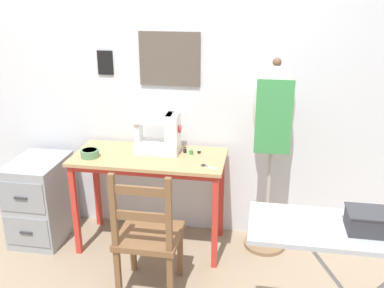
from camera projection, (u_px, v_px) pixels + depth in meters
name	position (u px, v px, depth m)	size (l,w,h in m)	color
ground_plane	(144.00, 262.00, 3.17)	(14.00, 14.00, 0.00)	gray
wall_back	(158.00, 76.00, 3.25)	(10.00, 0.07, 2.55)	silver
sewing_table	(149.00, 169.00, 3.16)	(1.12, 0.51, 0.75)	tan
sewing_machine	(160.00, 134.00, 3.15)	(0.34, 0.18, 0.33)	white
fabric_bowl	(90.00, 153.00, 3.10)	(0.13, 0.13, 0.06)	#56895B
scissors	(206.00, 166.00, 2.94)	(0.12, 0.09, 0.01)	silver
thread_spool_near_machine	(185.00, 150.00, 3.17)	(0.03, 0.03, 0.04)	black
thread_spool_mid_table	(191.00, 152.00, 3.14)	(0.04, 0.04, 0.04)	green
thread_spool_far_edge	(199.00, 152.00, 3.17)	(0.03, 0.03, 0.03)	black
wooden_chair	(148.00, 237.00, 2.73)	(0.40, 0.38, 0.90)	brown
filing_cabinet	(41.00, 199.00, 3.39)	(0.38, 0.52, 0.66)	#93999E
dress_form	(273.00, 121.00, 3.01)	(0.32, 0.32, 1.47)	#846647
ironing_board	(367.00, 238.00, 2.00)	(1.10, 0.37, 0.87)	#ADB2B7
storage_box	(367.00, 221.00, 1.96)	(0.19, 0.16, 0.10)	#333338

